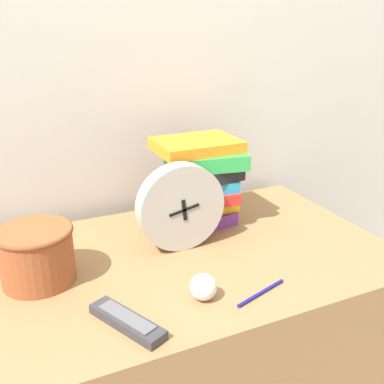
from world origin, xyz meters
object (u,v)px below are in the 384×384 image
basket (36,253)px  crumpled_paper_ball (203,287)px  book_stack (200,182)px  desk_clock (181,207)px  pen (261,293)px  tv_remote (127,321)px

basket → crumpled_paper_ball: 0.39m
book_stack → basket: book_stack is taller
desk_clock → basket: desk_clock is taller
book_stack → pen: book_stack is taller
book_stack → tv_remote: (-0.34, -0.38, -0.12)m
basket → tv_remote: size_ratio=0.95×
tv_remote → desk_clock: bearing=48.3°
basket → crumpled_paper_ball: size_ratio=2.96×
basket → pen: basket is taller
tv_remote → crumpled_paper_ball: bearing=6.4°
crumpled_paper_ball → pen: crumpled_paper_ball is taller
desk_clock → tv_remote: (-0.23, -0.26, -0.11)m
basket → crumpled_paper_ball: bearing=-35.9°
crumpled_paper_ball → basket: bearing=144.1°
book_stack → tv_remote: bearing=-132.4°
pen → basket: bearing=148.7°
book_stack → basket: size_ratio=1.45×
basket → tv_remote: 0.29m
book_stack → basket: (-0.48, -0.13, -0.06)m
tv_remote → pen: bearing=-3.7°
desk_clock → tv_remote: 0.36m
desk_clock → pen: desk_clock is taller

